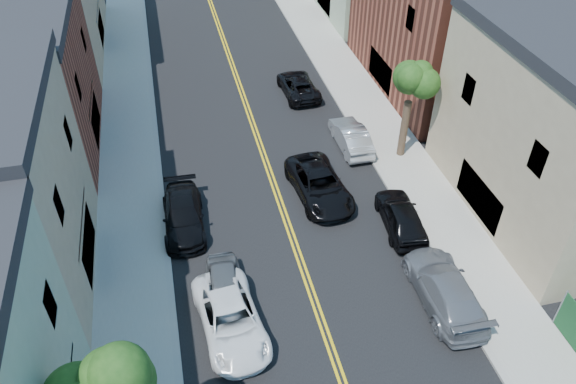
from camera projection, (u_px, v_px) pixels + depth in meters
sidewalk_left at (126, 102)px, 37.73m from camera, size 3.20×100.00×0.15m
sidewalk_right at (348, 77)px, 40.54m from camera, size 3.20×100.00×0.15m
curb_left at (152, 99)px, 38.04m from camera, size 0.30×100.00×0.15m
curb_right at (325, 80)px, 40.23m from camera, size 0.30×100.00×0.15m
bldg_left_brick at (3, 90)px, 31.14m from camera, size 9.00×12.00×8.00m
bldg_right_brick at (449, 14)px, 37.00m from camera, size 9.00×14.00×10.00m
tree_right_far at (414, 67)px, 29.43m from camera, size 4.40×4.40×8.03m
white_pickup at (231, 319)px, 22.91m from camera, size 2.95×5.48×1.46m
grey_car_left at (225, 289)px, 24.22m from camera, size 1.84×4.09×1.36m
black_car_left at (183, 215)px, 27.90m from camera, size 2.17×5.00×1.43m
grey_car_right at (445, 289)px, 24.08m from camera, size 2.40×5.57×1.60m
black_car_right at (401, 216)px, 27.79m from camera, size 2.20×4.60×1.52m
silver_car_right at (351, 137)px, 33.35m from camera, size 1.59×4.45×1.46m
dark_car_right_far at (298, 85)px, 38.37m from camera, size 2.38×4.85×1.33m
black_suv_lane at (319, 185)px, 29.71m from camera, size 2.95×5.63×1.51m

